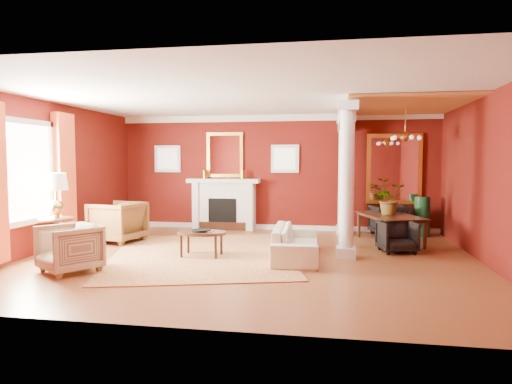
% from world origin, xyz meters
% --- Properties ---
extents(ground, '(8.00, 8.00, 0.00)m').
position_xyz_m(ground, '(0.00, 0.00, 0.00)').
color(ground, brown).
rests_on(ground, ground).
extents(room_shell, '(8.04, 7.04, 2.92)m').
position_xyz_m(room_shell, '(0.00, 0.00, 2.02)').
color(room_shell, '#58100C').
rests_on(room_shell, ground).
extents(fireplace, '(1.85, 0.42, 1.29)m').
position_xyz_m(fireplace, '(-1.30, 3.32, 0.65)').
color(fireplace, silver).
rests_on(fireplace, ground).
extents(overmantel_mirror, '(0.95, 0.07, 1.15)m').
position_xyz_m(overmantel_mirror, '(-1.30, 3.45, 1.90)').
color(overmantel_mirror, gold).
rests_on(overmantel_mirror, fireplace).
extents(flank_window_left, '(0.70, 0.07, 0.70)m').
position_xyz_m(flank_window_left, '(-2.85, 3.46, 1.80)').
color(flank_window_left, silver).
rests_on(flank_window_left, room_shell).
extents(flank_window_right, '(0.70, 0.07, 0.70)m').
position_xyz_m(flank_window_right, '(0.25, 3.46, 1.80)').
color(flank_window_right, silver).
rests_on(flank_window_right, room_shell).
extents(left_window, '(0.21, 2.55, 2.60)m').
position_xyz_m(left_window, '(-3.89, -0.60, 1.42)').
color(left_window, white).
rests_on(left_window, room_shell).
extents(column_front, '(0.36, 0.36, 2.80)m').
position_xyz_m(column_front, '(1.70, 0.30, 1.43)').
color(column_front, silver).
rests_on(column_front, ground).
extents(column_back, '(0.36, 0.36, 2.80)m').
position_xyz_m(column_back, '(1.70, 3.00, 1.43)').
color(column_back, silver).
rests_on(column_back, ground).
extents(header_beam, '(0.30, 3.20, 0.32)m').
position_xyz_m(header_beam, '(1.70, 1.90, 2.62)').
color(header_beam, silver).
rests_on(header_beam, column_front).
extents(amber_ceiling, '(2.30, 3.40, 0.04)m').
position_xyz_m(amber_ceiling, '(2.85, 1.75, 2.87)').
color(amber_ceiling, '#C37B39').
rests_on(amber_ceiling, room_shell).
extents(dining_mirror, '(1.30, 0.07, 1.70)m').
position_xyz_m(dining_mirror, '(2.90, 3.45, 1.55)').
color(dining_mirror, gold).
rests_on(dining_mirror, room_shell).
extents(chandelier, '(0.60, 0.62, 0.75)m').
position_xyz_m(chandelier, '(2.90, 1.80, 2.25)').
color(chandelier, gold).
rests_on(chandelier, room_shell).
extents(crown_trim, '(8.00, 0.08, 0.16)m').
position_xyz_m(crown_trim, '(0.00, 3.46, 2.82)').
color(crown_trim, silver).
rests_on(crown_trim, room_shell).
extents(base_trim, '(8.00, 0.08, 0.12)m').
position_xyz_m(base_trim, '(0.00, 3.46, 0.06)').
color(base_trim, silver).
rests_on(base_trim, ground).
extents(rug, '(4.21, 4.95, 0.02)m').
position_xyz_m(rug, '(-0.98, 0.17, 0.01)').
color(rug, maroon).
rests_on(rug, ground).
extents(sofa, '(0.67, 2.01, 0.78)m').
position_xyz_m(sofa, '(0.82, 0.14, 0.39)').
color(sofa, beige).
rests_on(sofa, ground).
extents(armchair_leopard, '(1.07, 1.12, 0.97)m').
position_xyz_m(armchair_leopard, '(-3.10, 1.08, 0.49)').
color(armchair_leopard, black).
rests_on(armchair_leopard, ground).
extents(armchair_stripe, '(1.09, 1.08, 0.83)m').
position_xyz_m(armchair_stripe, '(-2.62, -1.49, 0.41)').
color(armchair_stripe, tan).
rests_on(armchair_stripe, ground).
extents(coffee_table, '(0.91, 0.91, 0.46)m').
position_xyz_m(coffee_table, '(-0.90, -0.02, 0.42)').
color(coffee_table, black).
rests_on(coffee_table, ground).
extents(coffee_book, '(0.17, 0.03, 0.23)m').
position_xyz_m(coffee_book, '(-0.88, -0.02, 0.58)').
color(coffee_book, black).
rests_on(coffee_book, coffee_table).
extents(side_table, '(0.61, 0.61, 1.53)m').
position_xyz_m(side_table, '(-3.50, -0.48, 1.04)').
color(side_table, black).
rests_on(side_table, ground).
extents(dining_table, '(1.09, 1.81, 0.95)m').
position_xyz_m(dining_table, '(2.69, 2.02, 0.48)').
color(dining_table, black).
rests_on(dining_table, ground).
extents(dining_chair_near, '(0.77, 0.74, 0.67)m').
position_xyz_m(dining_chair_near, '(2.68, 0.98, 0.33)').
color(dining_chair_near, black).
rests_on(dining_chair_near, ground).
extents(dining_chair_far, '(0.92, 0.88, 0.79)m').
position_xyz_m(dining_chair_far, '(2.75, 3.00, 0.40)').
color(dining_chair_far, black).
rests_on(dining_chair_far, ground).
extents(green_urn, '(0.39, 0.39, 0.93)m').
position_xyz_m(green_urn, '(3.49, 3.00, 0.37)').
color(green_urn, '#133D1D').
rests_on(green_urn, ground).
extents(potted_plant, '(0.77, 0.81, 0.51)m').
position_xyz_m(potted_plant, '(2.65, 2.10, 1.21)').
color(potted_plant, '#26591E').
rests_on(potted_plant, dining_table).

